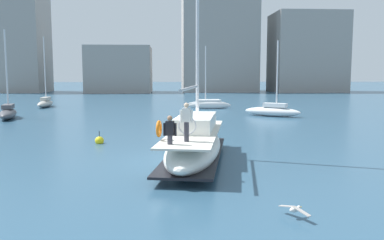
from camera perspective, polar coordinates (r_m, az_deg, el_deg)
ground_plane at (r=19.35m, az=-1.91°, el=-5.97°), size 400.00×400.00×0.00m
main_sailboat at (r=19.22m, az=0.39°, el=-3.30°), size 4.10×9.88×12.63m
moored_sloop_near at (r=40.75m, az=11.36°, el=1.34°), size 5.49×4.36×7.44m
moored_sloop_far at (r=41.67m, az=-24.65°, el=1.00°), size 2.66×5.91×8.33m
moored_catamaran at (r=49.61m, az=2.36°, el=2.38°), size 5.35×2.85×7.60m
moored_cutter_left at (r=54.38m, az=-20.09°, el=2.35°), size 1.34×5.35×8.90m
seagull at (r=12.36m, az=14.38°, el=-12.15°), size 0.69×1.04×0.17m
mooring_buoy at (r=25.05m, az=-13.00°, el=-2.88°), size 0.53×0.53×0.87m
waterfront_buildings at (r=96.47m, az=-0.77°, el=10.24°), size 80.89×17.50×24.99m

